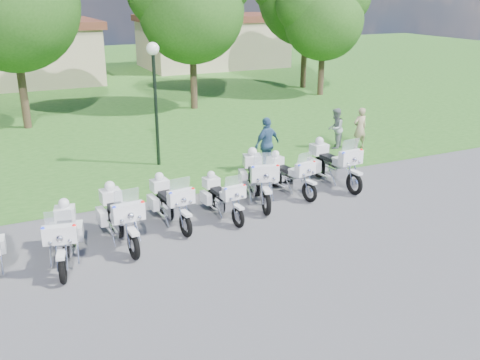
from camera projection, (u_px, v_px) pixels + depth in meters
name	position (u px, v px, depth m)	size (l,w,h in m)	color
ground	(258.00, 227.00, 14.47)	(100.00, 100.00, 0.00)	#5A5A5F
grass_lawn	(84.00, 81.00, 37.48)	(100.00, 48.00, 0.01)	#2C6620
motorcycle_1	(64.00, 236.00, 12.40)	(1.08, 2.36, 1.60)	black
motorcycle_2	(120.00, 216.00, 13.38)	(0.89, 2.51, 1.69)	black
motorcycle_3	(170.00, 201.00, 14.45)	(0.88, 2.30, 1.55)	black
motorcycle_4	(222.00, 197.00, 14.94)	(0.80, 2.10, 1.41)	black
motorcycle_5	(258.00, 178.00, 15.99)	(1.27, 2.58, 1.77)	black
motorcycle_6	(289.00, 174.00, 16.65)	(1.00, 2.21, 1.50)	black
motorcycle_7	(333.00, 163.00, 17.38)	(0.93, 2.57, 1.73)	black
lamp_post	(154.00, 74.00, 18.46)	(0.44, 0.44, 4.37)	black
tree_2	(190.00, 0.00, 26.94)	(6.28, 5.36, 8.37)	#38281C
tree_3	(323.00, 12.00, 30.91)	(5.44, 4.65, 7.26)	#38281C
building_east	(212.00, 41.00, 43.74)	(11.44, 7.28, 4.10)	#C5B08E
bystander_a	(360.00, 128.00, 21.29)	(0.60, 0.40, 1.66)	tan
bystander_b	(335.00, 129.00, 21.33)	(0.79, 0.61, 1.62)	gray
bystander_c	(267.00, 144.00, 18.63)	(1.12, 0.47, 1.91)	#395F8A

